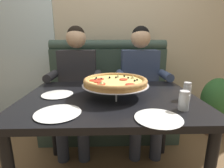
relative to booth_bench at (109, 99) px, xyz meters
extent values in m
cube|color=beige|center=(0.00, 0.57, 1.00)|extent=(6.00, 0.12, 2.80)
cube|color=white|center=(-1.32, 0.50, 1.00)|extent=(1.10, 0.02, 2.80)
cube|color=#384C42|center=(0.00, -0.13, -0.17)|extent=(1.54, 0.60, 0.46)
cube|color=#384C42|center=(0.00, 0.26, 0.29)|extent=(1.54, 0.18, 0.65)
cylinder|color=#384C42|center=(0.00, 0.26, 0.66)|extent=(1.54, 0.14, 0.14)
cube|color=black|center=(0.00, -0.92, 0.32)|extent=(1.22, 0.89, 0.04)
cylinder|color=black|center=(-0.54, -0.54, -0.05)|extent=(0.06, 0.06, 0.70)
cylinder|color=black|center=(0.54, -0.54, -0.05)|extent=(0.06, 0.06, 0.70)
cube|color=#2D3342|center=(-0.35, -0.38, 0.14)|extent=(0.34, 0.40, 0.15)
cylinder|color=#2D3342|center=(-0.45, -0.63, -0.17)|extent=(0.11, 0.11, 0.46)
cylinder|color=#2D3342|center=(-0.25, -0.63, -0.17)|extent=(0.11, 0.11, 0.46)
cube|color=#2D2D33|center=(-0.35, -0.16, 0.34)|extent=(0.40, 0.22, 0.56)
cylinder|color=#2D2D33|center=(-0.58, -0.38, 0.38)|extent=(0.08, 0.28, 0.08)
cylinder|color=#2D2D33|center=(-0.12, -0.38, 0.38)|extent=(0.08, 0.28, 0.08)
sphere|color=#DBB28E|center=(-0.35, -0.18, 0.75)|extent=(0.21, 0.21, 0.21)
sphere|color=black|center=(-0.35, -0.17, 0.78)|extent=(0.19, 0.19, 0.19)
cube|color=#2D3342|center=(0.35, -0.38, 0.14)|extent=(0.34, 0.40, 0.15)
cylinder|color=#2D3342|center=(0.25, -0.63, -0.17)|extent=(0.11, 0.11, 0.46)
cylinder|color=#2D3342|center=(0.45, -0.63, -0.17)|extent=(0.11, 0.11, 0.46)
cube|color=#38476B|center=(0.35, -0.16, 0.34)|extent=(0.40, 0.22, 0.56)
cylinder|color=#38476B|center=(0.12, -0.38, 0.38)|extent=(0.08, 0.28, 0.08)
cylinder|color=#38476B|center=(0.58, -0.38, 0.38)|extent=(0.08, 0.28, 0.08)
sphere|color=#DBB28E|center=(0.35, -0.18, 0.75)|extent=(0.21, 0.21, 0.21)
sphere|color=black|center=(0.35, -0.17, 0.78)|extent=(0.19, 0.19, 0.19)
cylinder|color=silver|center=(0.04, -1.02, 0.38)|extent=(0.01, 0.01, 0.08)
cylinder|color=silver|center=(-0.07, -0.84, 0.38)|extent=(0.01, 0.01, 0.08)
cylinder|color=silver|center=(0.14, -0.84, 0.38)|extent=(0.01, 0.01, 0.08)
torus|color=silver|center=(0.04, -0.90, 0.41)|extent=(0.26, 0.26, 0.01)
cylinder|color=silver|center=(0.04, -0.90, 0.42)|extent=(0.47, 0.47, 0.00)
cylinder|color=#B77F42|center=(0.04, -0.90, 0.43)|extent=(0.44, 0.44, 0.02)
torus|color=#B77F42|center=(0.04, -0.90, 0.45)|extent=(0.45, 0.45, 0.03)
cylinder|color=#EFCC6B|center=(0.04, -0.90, 0.45)|extent=(0.38, 0.38, 0.01)
cylinder|color=red|center=(0.13, -1.03, 0.46)|extent=(0.06, 0.06, 0.01)
cylinder|color=red|center=(0.10, -0.88, 0.46)|extent=(0.06, 0.06, 0.01)
cylinder|color=red|center=(-0.08, -0.94, 0.46)|extent=(0.06, 0.06, 0.01)
cylinder|color=red|center=(-0.07, -0.86, 0.46)|extent=(0.05, 0.05, 0.01)
cylinder|color=red|center=(-0.06, -1.01, 0.46)|extent=(0.06, 0.06, 0.01)
cylinder|color=red|center=(-0.11, -0.90, 0.46)|extent=(0.06, 0.06, 0.01)
sphere|color=black|center=(-0.10, -0.84, 0.46)|extent=(0.01, 0.01, 0.01)
sphere|color=black|center=(0.17, -0.93, 0.46)|extent=(0.01, 0.01, 0.01)
sphere|color=black|center=(0.19, -0.91, 0.46)|extent=(0.01, 0.01, 0.01)
sphere|color=black|center=(-0.06, -0.86, 0.46)|extent=(0.01, 0.01, 0.01)
sphere|color=black|center=(0.05, -0.82, 0.46)|extent=(0.01, 0.01, 0.01)
sphere|color=black|center=(0.14, -0.84, 0.46)|extent=(0.01, 0.01, 0.01)
sphere|color=black|center=(0.00, -0.82, 0.46)|extent=(0.01, 0.01, 0.01)
sphere|color=black|center=(0.11, -0.78, 0.46)|extent=(0.01, 0.01, 0.01)
sphere|color=black|center=(-0.10, -0.89, 0.46)|extent=(0.01, 0.01, 0.01)
sphere|color=black|center=(0.00, -0.83, 0.46)|extent=(0.01, 0.01, 0.01)
cone|color=#CCC675|center=(-0.06, -1.02, 0.46)|extent=(0.04, 0.04, 0.02)
cone|color=#CCC675|center=(0.17, -0.84, 0.46)|extent=(0.04, 0.04, 0.02)
cone|color=#CCC675|center=(0.07, -0.80, 0.46)|extent=(0.04, 0.04, 0.02)
cylinder|color=white|center=(0.52, -0.98, 0.39)|extent=(0.05, 0.05, 0.09)
cylinder|color=#A82D19|center=(0.52, -0.98, 0.37)|extent=(0.04, 0.04, 0.06)
cylinder|color=silver|center=(0.52, -0.98, 0.44)|extent=(0.05, 0.05, 0.02)
cylinder|color=white|center=(0.42, -1.16, 0.39)|extent=(0.06, 0.06, 0.09)
cylinder|color=silver|center=(0.42, -1.16, 0.37)|extent=(0.05, 0.05, 0.06)
cylinder|color=silver|center=(0.42, -1.16, 0.44)|extent=(0.05, 0.05, 0.02)
cylinder|color=white|center=(-0.29, -1.20, 0.34)|extent=(0.18, 0.18, 0.01)
cone|color=white|center=(-0.29, -1.20, 0.35)|extent=(0.25, 0.25, 0.01)
cylinder|color=white|center=(0.24, -1.28, 0.34)|extent=(0.17, 0.17, 0.01)
cone|color=white|center=(0.24, -1.28, 0.35)|extent=(0.24, 0.24, 0.01)
cylinder|color=white|center=(-0.38, -0.87, 0.34)|extent=(0.16, 0.16, 0.01)
cone|color=white|center=(-0.38, -0.87, 0.35)|extent=(0.22, 0.22, 0.01)
cylinder|color=brown|center=(1.29, -0.18, -0.29)|extent=(0.24, 0.24, 0.22)
ellipsoid|color=#336B33|center=(1.29, -0.18, 0.04)|extent=(0.36, 0.36, 0.52)
camera|label=1|loc=(-0.02, -2.07, 0.73)|focal=27.42mm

